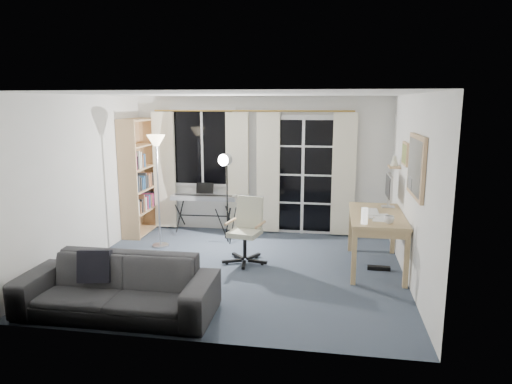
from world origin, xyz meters
TOP-DOWN VIEW (x-y plane):
  - floor at (0.00, 0.00)m, footprint 4.50×4.00m
  - window at (-1.05, 1.97)m, footprint 1.20×0.08m
  - french_door at (0.75, 1.97)m, footprint 1.32×0.09m
  - curtains at (-0.14, 1.88)m, footprint 3.60×0.07m
  - bookshelf at (-2.13, 1.50)m, footprint 0.34×0.95m
  - torchiere_lamp at (-1.46, 0.81)m, footprint 0.34×0.34m
  - keyboard_piano at (-0.97, 1.70)m, footprint 1.16×0.60m
  - studio_light at (-0.45, 1.20)m, footprint 0.33×0.34m
  - office_chair at (0.06, 0.38)m, footprint 0.66×0.65m
  - desk at (1.88, 0.39)m, footprint 0.74×1.45m
  - monitor at (2.08, 0.84)m, footprint 0.19×0.56m
  - desk_clutter at (1.81, 0.16)m, footprint 0.46×0.88m
  - mug at (1.98, -0.11)m, footprint 0.13×0.10m
  - wall_mirror at (2.22, -0.35)m, footprint 0.04×0.94m
  - framed_print at (2.23, 0.55)m, footprint 0.03×0.42m
  - wall_shelf at (2.16, 1.05)m, footprint 0.16×0.30m
  - sofa at (-1.04, -1.55)m, footprint 2.14×0.64m

SIDE VIEW (x-z plane):
  - floor at x=0.00m, z-range -0.02..0.00m
  - sofa at x=-1.04m, z-range 0.00..0.84m
  - office_chair at x=0.06m, z-range 0.08..1.03m
  - desk_clutter at x=1.81m, z-range 0.12..1.10m
  - keyboard_piano at x=-0.97m, z-range 0.21..1.05m
  - desk at x=1.88m, z-range 0.29..1.07m
  - mug at x=1.98m, z-range 0.78..0.90m
  - bookshelf at x=-2.13m, z-range -0.05..1.97m
  - french_door at x=0.75m, z-range -0.03..2.08m
  - monitor at x=2.08m, z-range 0.83..1.31m
  - curtains at x=-0.14m, z-range 0.03..2.16m
  - studio_light at x=-0.45m, z-range 0.46..1.97m
  - wall_shelf at x=2.16m, z-range 1.32..1.50m
  - torchiere_lamp at x=-1.46m, z-range 0.55..2.35m
  - window at x=-1.05m, z-range 0.80..2.20m
  - wall_mirror at x=2.22m, z-range 1.18..1.92m
  - framed_print at x=2.23m, z-range 1.44..1.76m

